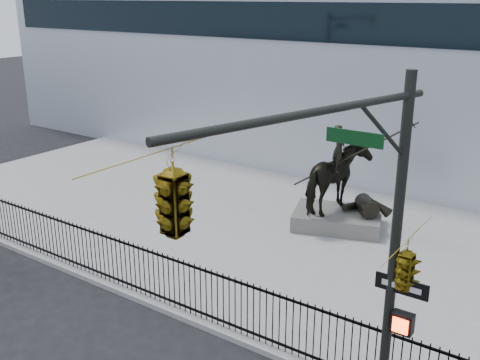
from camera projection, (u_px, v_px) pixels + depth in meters
The scene contains 7 objects.
ground at pixel (118, 323), 14.55m from camera, with size 120.00×120.00×0.00m, color black.
plaza at pixel (264, 231), 19.97m from camera, with size 30.00×12.00×0.15m, color gray.
building at pixel (402, 68), 28.68m from camera, with size 44.00×14.00×9.00m, color silver.
picket_fence at pixel (150, 273), 15.24m from camera, with size 22.10×0.10×1.50m.
statue_plinth at pixel (337, 219), 20.13m from camera, with size 3.05×2.10×0.57m, color #5B5853.
equestrian_statue at pixel (341, 180), 19.65m from camera, with size 3.71×2.96×3.31m.
traffic_signal_right at pixel (308, 236), 7.95m from camera, with size 2.17×6.86×7.00m.
Camera 1 is at (9.86, -8.53, 8.11)m, focal length 42.00 mm.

